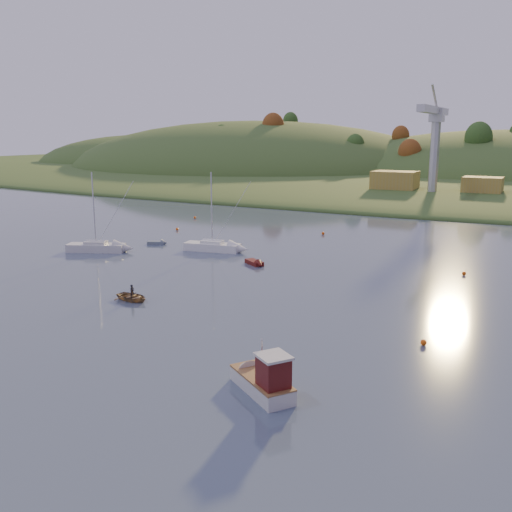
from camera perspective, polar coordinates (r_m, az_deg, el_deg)
The scene contains 23 objects.
ground at distance 40.94m, azimuth -21.92°, elevation -12.89°, with size 500.00×500.00×0.00m, color #38455C.
far_shore at distance 255.53m, azimuth 21.48°, elevation 7.61°, with size 620.00×220.00×1.50m, color #344A1D.
shore_slope at distance 191.29m, azimuth 19.15°, elevation 6.51°, with size 640.00×150.00×7.00m, color #344A1D.
hill_left_far at distance 304.74m, azimuth -10.65°, elevation 8.85°, with size 120.00×100.00×32.00m, color #344A1D.
hill_left at distance 253.68m, azimuth -0.19°, elevation 8.42°, with size 170.00×140.00×44.00m, color #344A1D.
hill_center at distance 234.69m, azimuth 23.33°, elevation 7.13°, with size 140.00×120.00×36.00m, color #344A1D.
hillside_trees at distance 211.00m, azimuth 20.01°, elevation 6.92°, with size 280.00×50.00×32.00m, color #294D1B, non-canonical shape.
wharf at distance 148.12m, azimuth 18.44°, elevation 5.56°, with size 42.00×16.00×2.40m, color slate.
shed_west at distance 151.43m, azimuth 13.71°, elevation 7.34°, with size 11.00×8.00×4.80m, color #A38536.
shed_east at distance 148.70m, azimuth 21.70°, elevation 6.58°, with size 9.00×7.00×4.00m, color #A38536.
dock_crane at distance 144.28m, azimuth 17.42°, elevation 11.83°, with size 3.20×28.00×20.30m.
fishing_boat at distance 38.66m, azimuth 0.28°, elevation -11.96°, with size 6.56×5.43×4.20m.
sailboat_near at distance 85.24m, azimuth -15.70°, elevation 0.92°, with size 8.50×5.52×11.37m.
sailboat_far at distance 82.84m, azimuth -4.40°, elevation 1.02°, with size 8.48×3.80×11.35m.
canoe at distance 59.60m, azimuth -12.26°, elevation -4.01°, with size 2.71×3.80×0.79m, color olive.
paddler at distance 59.51m, azimuth -12.27°, elevation -3.71°, with size 0.52×0.34×1.43m, color black.
red_tender at distance 73.52m, azimuth 0.08°, elevation -0.76°, with size 3.73×3.09×1.25m.
grey_dinghy at distance 88.78m, azimuth -9.58°, elevation 1.31°, with size 3.26×2.22×1.14m.
buoy_0 at distance 48.29m, azimuth 16.41°, elevation -8.30°, with size 0.50×0.50×0.50m, color #E3510B.
buoy_1 at distance 72.81m, azimuth 20.09°, elevation -1.65°, with size 0.50×0.50×0.50m, color #E3510B.
buoy_2 at distance 101.03m, azimuth -7.89°, elevation 2.69°, with size 0.50×0.50×0.50m, color #E3510B.
buoy_3 at distance 96.38m, azimuth 6.73°, elevation 2.26°, with size 0.50×0.50×0.50m, color #E3510B.
buoy_4 at distance 114.51m, azimuth -6.12°, elevation 3.85°, with size 0.50×0.50×0.50m, color #E3510B.
Camera 1 is at (29.20, -23.30, 16.75)m, focal length 40.00 mm.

